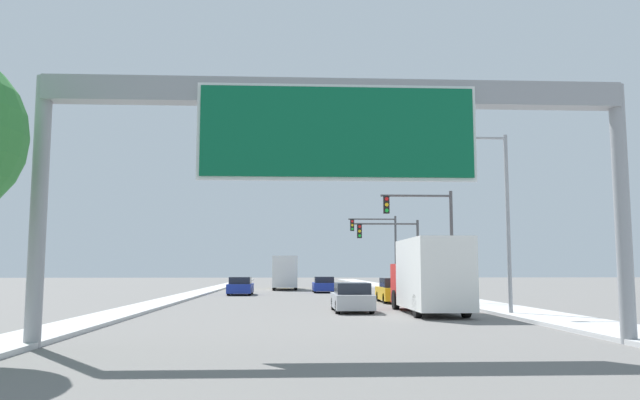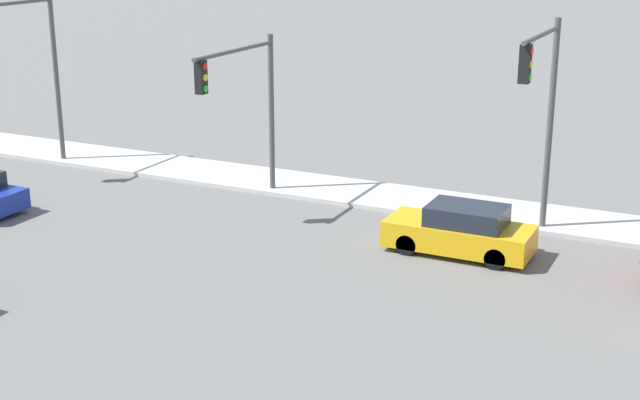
# 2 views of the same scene
# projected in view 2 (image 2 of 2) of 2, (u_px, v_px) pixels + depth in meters

# --- Properties ---
(sidewalk_right) EXTENTS (3.00, 120.00, 0.15)m
(sidewalk_right) POSITION_uv_depth(u_px,v_px,m) (44.00, 150.00, 39.01)
(sidewalk_right) COLOR #BDBDBD
(sidewalk_right) RESTS_ON ground
(car_near_left) EXTENTS (1.80, 4.38, 1.53)m
(car_near_left) POSITION_uv_depth(u_px,v_px,m) (461.00, 231.00, 26.71)
(car_near_left) COLOR gold
(car_near_left) RESTS_ON ground
(traffic_light_near_intersection) EXTENTS (4.41, 0.32, 6.83)m
(traffic_light_near_intersection) POSITION_uv_depth(u_px,v_px,m) (543.00, 98.00, 26.50)
(traffic_light_near_intersection) COLOR #4C4C4F
(traffic_light_near_intersection) RESTS_ON ground
(traffic_light_mid_block) EXTENTS (4.98, 0.32, 5.82)m
(traffic_light_mid_block) POSITION_uv_depth(u_px,v_px,m) (248.00, 93.00, 30.56)
(traffic_light_mid_block) COLOR #4C4C4F
(traffic_light_mid_block) RESTS_ON ground
(traffic_light_far_intersection) EXTENTS (4.48, 0.32, 6.98)m
(traffic_light_far_intersection) POSITION_uv_depth(u_px,v_px,m) (31.00, 54.00, 34.82)
(traffic_light_far_intersection) COLOR #4C4C4F
(traffic_light_far_intersection) RESTS_ON ground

